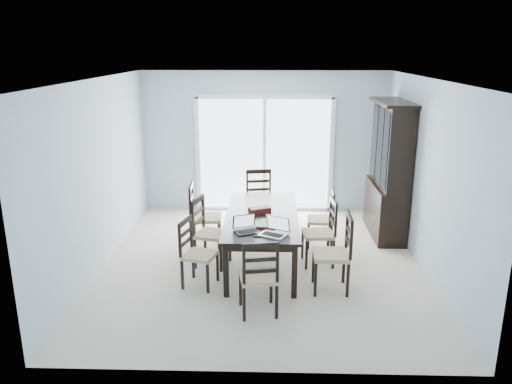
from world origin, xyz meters
TOP-DOWN VIEW (x-y plane):
  - floor at (0.00, 0.00)m, footprint 5.00×5.00m
  - ceiling at (0.00, 0.00)m, footprint 5.00×5.00m
  - back_wall at (0.00, 2.50)m, footprint 4.50×0.02m
  - wall_left at (-2.25, 0.00)m, footprint 0.02×5.00m
  - wall_right at (2.25, 0.00)m, footprint 0.02×5.00m
  - balcony at (0.00, 3.50)m, footprint 4.50×2.00m
  - railing at (0.00, 4.50)m, footprint 4.50×0.06m
  - dining_table at (0.00, 0.00)m, footprint 1.00×2.20m
  - china_hutch at (2.02, 1.25)m, footprint 0.50×1.38m
  - sliding_door at (0.00, 2.48)m, footprint 2.52×0.05m
  - chair_left_near at (-0.87, -0.67)m, footprint 0.48×0.48m
  - chair_left_mid at (-0.79, -0.03)m, footprint 0.53×0.52m
  - chair_left_far at (-0.97, 0.59)m, footprint 0.48×0.47m
  - chair_right_near at (0.99, -0.77)m, footprint 0.46×0.44m
  - chair_right_mid at (0.89, 0.04)m, footprint 0.46×0.45m
  - chair_right_far at (0.98, 0.72)m, footprint 0.42×0.41m
  - chair_end_near at (-0.00, -1.45)m, footprint 0.48×0.49m
  - chair_end_far at (-0.07, 1.49)m, footprint 0.51×0.52m
  - laptop_dark at (-0.17, -0.72)m, footprint 0.36×0.31m
  - laptop_silver at (0.15, -0.82)m, footprint 0.40×0.36m
  - book_stack at (0.06, -0.52)m, footprint 0.27×0.21m
  - cell_phone at (-0.04, -0.87)m, footprint 0.11×0.07m
  - game_box at (-0.03, 0.08)m, footprint 0.33×0.26m
  - hot_tub at (-0.96, 3.52)m, footprint 1.96×1.76m

SIDE VIEW (x-z plane):
  - balcony at x=0.00m, z-range -0.10..0.00m
  - floor at x=0.00m, z-range 0.00..0.00m
  - hot_tub at x=-0.96m, z-range 0.00..0.98m
  - chair_right_far at x=0.98m, z-range 0.03..1.06m
  - chair_left_near at x=-0.87m, z-range 0.03..1.06m
  - railing at x=0.00m, z-range 0.00..1.10m
  - chair_end_near at x=0.00m, z-range 0.03..1.13m
  - chair_right_mid at x=0.89m, z-range 0.03..1.15m
  - chair_left_mid at x=-0.79m, z-range 0.03..1.17m
  - chair_end_far at x=-0.07m, z-range 0.03..1.20m
  - chair_left_far at x=-0.97m, z-range 0.03..1.20m
  - chair_right_near at x=0.99m, z-range 0.03..1.21m
  - dining_table at x=0.00m, z-range 0.30..1.05m
  - cell_phone at x=-0.04m, z-range 0.75..0.76m
  - book_stack at x=0.06m, z-range 0.75..0.79m
  - game_box at x=-0.03m, z-range 0.75..0.82m
  - laptop_dark at x=-0.17m, z-range 0.70..0.90m
  - laptop_silver at x=0.15m, z-range 0.69..0.92m
  - china_hutch at x=2.02m, z-range -0.03..2.17m
  - sliding_door at x=0.00m, z-range 0.00..2.18m
  - back_wall at x=0.00m, z-range 0.00..2.60m
  - wall_left at x=-2.25m, z-range 0.00..2.60m
  - wall_right at x=2.25m, z-range 0.00..2.60m
  - ceiling at x=0.00m, z-range 2.60..2.60m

